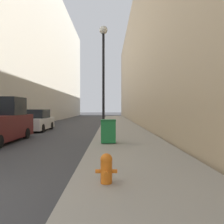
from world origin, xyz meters
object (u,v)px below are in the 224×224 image
lamppost (103,64)px  parked_sedan_near (37,121)px  fire_hydrant (106,168)px  trash_bin (108,131)px

lamppost → parked_sedan_near: (-5.63, 4.49, -3.81)m
fire_hydrant → parked_sedan_near: parked_sedan_near is taller
trash_bin → parked_sedan_near: parked_sedan_near is taller
fire_hydrant → trash_bin: bearing=90.0°
trash_bin → lamppost: bearing=96.6°
trash_bin → lamppost: 4.84m
trash_bin → parked_sedan_near: size_ratio=0.28×
fire_hydrant → trash_bin: trash_bin is taller
fire_hydrant → lamppost: (-0.33, 8.69, 4.13)m
fire_hydrant → parked_sedan_near: bearing=114.3°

